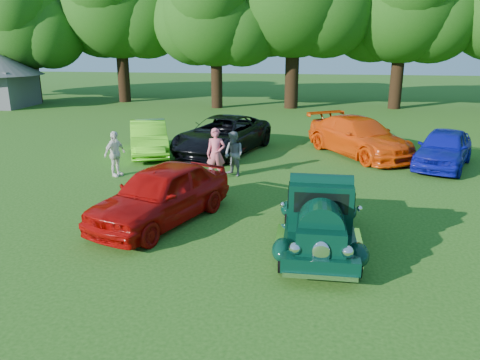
# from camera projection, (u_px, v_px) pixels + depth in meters

# --- Properties ---
(ground) EXTENTS (120.00, 120.00, 0.00)m
(ground) POSITION_uv_depth(u_px,v_px,m) (280.00, 235.00, 11.77)
(ground) COLOR #1E4E12
(ground) RESTS_ON ground
(hero_pickup) EXTENTS (1.99, 4.28, 1.67)m
(hero_pickup) POSITION_uv_depth(u_px,v_px,m) (319.00, 217.00, 10.92)
(hero_pickup) COLOR black
(hero_pickup) RESTS_ON ground
(red_convertible) EXTENTS (3.38, 4.93, 1.56)m
(red_convertible) POSITION_uv_depth(u_px,v_px,m) (161.00, 194.00, 12.43)
(red_convertible) COLOR #A40907
(red_convertible) RESTS_ON ground
(back_car_lime) EXTENTS (2.91, 4.51, 1.40)m
(back_car_lime) POSITION_uv_depth(u_px,v_px,m) (149.00, 138.00, 19.97)
(back_car_lime) COLOR #5BD81C
(back_car_lime) RESTS_ON ground
(back_car_black) EXTENTS (4.09, 6.15, 1.57)m
(back_car_black) POSITION_uv_depth(u_px,v_px,m) (222.00, 135.00, 20.17)
(back_car_black) COLOR black
(back_car_black) RESTS_ON ground
(back_car_orange) EXTENTS (4.83, 5.79, 1.58)m
(back_car_orange) POSITION_uv_depth(u_px,v_px,m) (359.00, 137.00, 19.78)
(back_car_orange) COLOR #E94408
(back_car_orange) RESTS_ON ground
(back_car_blue) EXTENTS (3.28, 4.63, 1.46)m
(back_car_blue) POSITION_uv_depth(u_px,v_px,m) (444.00, 148.00, 17.92)
(back_car_blue) COLOR #0E12A0
(back_car_blue) RESTS_ON ground
(spectator_pink) EXTENTS (0.71, 0.52, 1.81)m
(spectator_pink) POSITION_uv_depth(u_px,v_px,m) (216.00, 154.00, 16.28)
(spectator_pink) COLOR #E65E71
(spectator_pink) RESTS_ON ground
(spectator_grey) EXTENTS (0.99, 0.95, 1.60)m
(spectator_grey) POSITION_uv_depth(u_px,v_px,m) (234.00, 154.00, 16.72)
(spectator_grey) COLOR gray
(spectator_grey) RESTS_ON ground
(spectator_white) EXTENTS (0.74, 1.03, 1.63)m
(spectator_white) POSITION_uv_depth(u_px,v_px,m) (115.00, 154.00, 16.67)
(spectator_white) COLOR white
(spectator_white) RESTS_ON ground
(tree_line) EXTENTS (63.94, 10.67, 12.32)m
(tree_line) POSITION_uv_depth(u_px,v_px,m) (292.00, 3.00, 32.41)
(tree_line) COLOR black
(tree_line) RESTS_ON ground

